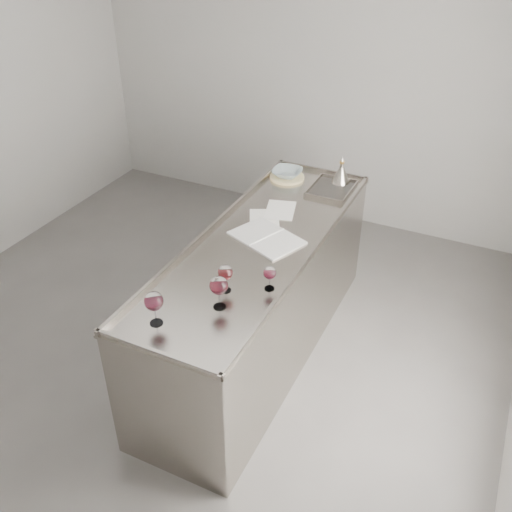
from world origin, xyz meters
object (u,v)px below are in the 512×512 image
at_px(wine_glass_right, 225,273).
at_px(wine_glass_small, 270,274).
at_px(wine_glass_left, 154,302).
at_px(ceramic_bowl, 287,173).
at_px(wine_funnel, 341,174).
at_px(wine_glass_middle, 219,286).
at_px(notebook, 266,238).
at_px(counter, 259,298).

height_order(wine_glass_right, wine_glass_small, wine_glass_right).
distance_m(wine_glass_left, ceramic_bowl, 1.95).
xyz_separation_m(wine_glass_small, wine_funnel, (-0.08, 1.52, -0.04)).
bearing_deg(wine_glass_small, wine_glass_middle, -122.98).
bearing_deg(ceramic_bowl, notebook, -75.20).
xyz_separation_m(wine_glass_right, wine_funnel, (0.14, 1.64, -0.05)).
bearing_deg(wine_glass_left, notebook, 80.78).
relative_size(wine_glass_left, wine_glass_small, 1.34).
bearing_deg(wine_glass_right, wine_glass_left, -115.24).
relative_size(ceramic_bowl, wine_funnel, 1.06).
bearing_deg(counter, wine_glass_right, -84.43).
distance_m(wine_glass_right, wine_glass_small, 0.25).
relative_size(wine_glass_left, ceramic_bowl, 0.87).
distance_m(counter, wine_funnel, 1.22).
xyz_separation_m(notebook, ceramic_bowl, (-0.24, 0.90, 0.04)).
xyz_separation_m(wine_glass_middle, wine_glass_small, (0.18, 0.28, -0.04)).
height_order(counter, wine_glass_right, wine_glass_right).
relative_size(counter, wine_glass_small, 15.98).
xyz_separation_m(wine_glass_middle, wine_funnel, (0.10, 1.79, -0.08)).
bearing_deg(notebook, counter, -92.60).
distance_m(counter, wine_glass_small, 0.77).
distance_m(wine_glass_right, notebook, 0.63).
bearing_deg(ceramic_bowl, wine_glass_middle, -79.55).
distance_m(notebook, wine_funnel, 1.04).
distance_m(wine_glass_middle, wine_funnel, 1.80).
distance_m(wine_glass_left, wine_glass_middle, 0.36).
height_order(wine_glass_left, wine_funnel, wine_funnel).
bearing_deg(notebook, wine_glass_left, -76.87).
distance_m(wine_glass_left, notebook, 1.06).
distance_m(counter, wine_glass_left, 1.17).
relative_size(wine_glass_small, ceramic_bowl, 0.65).
height_order(wine_glass_small, notebook, wine_glass_small).
relative_size(counter, wine_funnel, 11.01).
bearing_deg(wine_glass_middle, notebook, 95.19).
bearing_deg(ceramic_bowl, counter, -77.49).
relative_size(counter, wine_glass_left, 11.96).
xyz_separation_m(counter, wine_glass_small, (0.27, -0.44, 0.57)).
distance_m(wine_glass_middle, wine_glass_right, 0.16).
bearing_deg(ceramic_bowl, wine_funnel, 16.36).
distance_m(notebook, ceramic_bowl, 0.94).
bearing_deg(wine_funnel, wine_glass_middle, -93.10).
bearing_deg(wine_glass_right, ceramic_bowl, 99.97).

